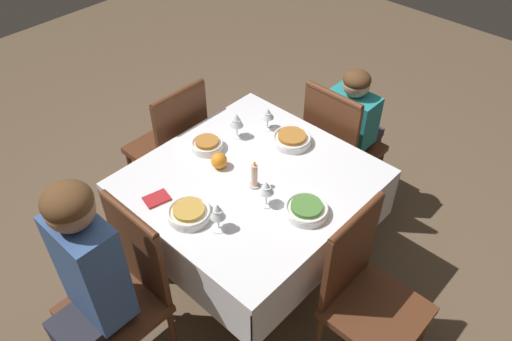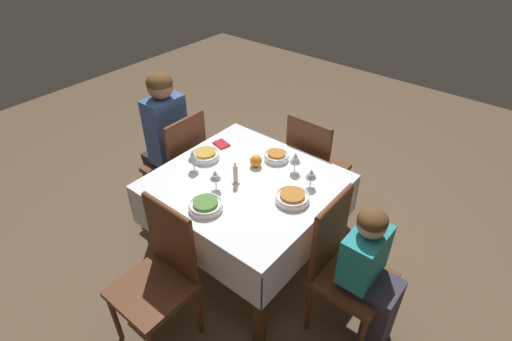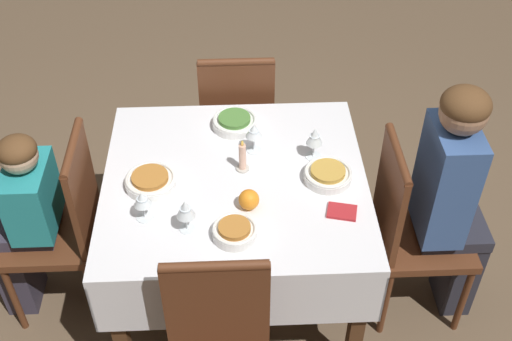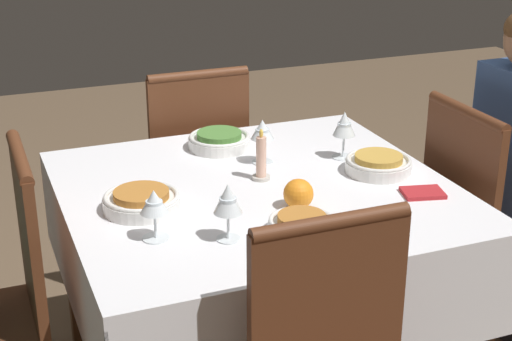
{
  "view_description": "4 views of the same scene",
  "coord_description": "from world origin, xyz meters",
  "views": [
    {
      "loc": [
        -1.34,
        -1.28,
        2.47
      ],
      "look_at": [
        -0.01,
        -0.04,
        0.85
      ],
      "focal_mm": 35.0,
      "sensor_mm": 36.0,
      "label": 1
    },
    {
      "loc": [
        1.36,
        -1.56,
        2.36
      ],
      "look_at": [
        0.02,
        0.08,
        0.81
      ],
      "focal_mm": 28.0,
      "sensor_mm": 36.0,
      "label": 2
    },
    {
      "loc": [
        -0.0,
        2.01,
        2.6
      ],
      "look_at": [
        -0.09,
        0.01,
        0.82
      ],
      "focal_mm": 45.0,
      "sensor_mm": 36.0,
      "label": 3
    },
    {
      "loc": [
        0.78,
        1.97,
        1.67
      ],
      "look_at": [
        0.0,
        0.0,
        0.82
      ],
      "focal_mm": 55.0,
      "sensor_mm": 36.0,
      "label": 4
    }
  ],
  "objects": [
    {
      "name": "bowl_north",
      "position": [
        0.01,
        0.33,
        0.79
      ],
      "size": [
        0.17,
        0.17,
        0.06
      ],
      "color": "white",
      "rests_on": "dining_table"
    },
    {
      "name": "chair_south",
      "position": [
        -0.02,
        -0.74,
        0.53
      ],
      "size": [
        0.41,
        0.41,
        0.97
      ],
      "color": "#562D19",
      "rests_on": "ground_plane"
    },
    {
      "name": "dining_table",
      "position": [
        0.0,
        0.0,
        0.66
      ],
      "size": [
        1.12,
        1.06,
        0.77
      ],
      "color": "silver",
      "rests_on": "ground_plane"
    },
    {
      "name": "chair_west",
      "position": [
        -0.77,
        0.08,
        0.53
      ],
      "size": [
        0.41,
        0.41,
        0.97
      ],
      "rotation": [
        0.0,
        0.0,
        -1.57
      ],
      "color": "#562D19",
      "rests_on": "ground_plane"
    },
    {
      "name": "wine_glass_west",
      "position": [
        -0.35,
        -0.13,
        0.88
      ],
      "size": [
        0.07,
        0.07,
        0.16
      ],
      "color": "white",
      "rests_on": "dining_table"
    },
    {
      "name": "ground_plane",
      "position": [
        0.0,
        0.0,
        0.0
      ],
      "size": [
        8.0,
        8.0,
        0.0
      ],
      "primitive_type": "plane",
      "color": "brown"
    },
    {
      "name": "bowl_east",
      "position": [
        0.35,
        0.03,
        0.79
      ],
      "size": [
        0.21,
        0.21,
        0.06
      ],
      "color": "white",
      "rests_on": "dining_table"
    },
    {
      "name": "chair_east",
      "position": [
        0.77,
        -0.01,
        0.53
      ],
      "size": [
        0.41,
        0.41,
        0.97
      ],
      "rotation": [
        0.0,
        0.0,
        1.57
      ],
      "color": "#562D19",
      "rests_on": "ground_plane"
    },
    {
      "name": "orange_fruit",
      "position": [
        -0.05,
        0.17,
        0.81
      ],
      "size": [
        0.08,
        0.08,
        0.08
      ],
      "primitive_type": "sphere",
      "color": "orange",
      "rests_on": "dining_table"
    },
    {
      "name": "wine_glass_north",
      "position": [
        0.19,
        0.29,
        0.88
      ],
      "size": [
        0.07,
        0.07,
        0.15
      ],
      "color": "white",
      "rests_on": "dining_table"
    },
    {
      "name": "bowl_west",
      "position": [
        -0.39,
        0.02,
        0.79
      ],
      "size": [
        0.2,
        0.2,
        0.06
      ],
      "color": "white",
      "rests_on": "dining_table"
    },
    {
      "name": "wine_glass_south",
      "position": [
        -0.09,
        -0.18,
        0.87
      ],
      "size": [
        0.07,
        0.07,
        0.14
      ],
      "color": "white",
      "rests_on": "dining_table"
    },
    {
      "name": "person_child_teal",
      "position": [
        0.94,
        -0.01,
        0.55
      ],
      "size": [
        0.33,
        0.3,
        1.0
      ],
      "rotation": [
        0.0,
        0.0,
        1.57
      ],
      "color": "#383342",
      "rests_on": "ground_plane"
    },
    {
      "name": "wine_glass_east",
      "position": [
        0.36,
        0.21,
        0.86
      ],
      "size": [
        0.07,
        0.07,
        0.13
      ],
      "color": "white",
      "rests_on": "dining_table"
    },
    {
      "name": "bowl_south",
      "position": [
        -0.01,
        -0.36,
        0.79
      ],
      "size": [
        0.21,
        0.21,
        0.06
      ],
      "color": "white",
      "rests_on": "dining_table"
    },
    {
      "name": "napkin_red_folded",
      "position": [
        -0.42,
        0.22,
        0.77
      ],
      "size": [
        0.13,
        0.11,
        0.01
      ],
      "rotation": [
        0.0,
        0.0,
        -0.24
      ],
      "color": "#AD2328",
      "rests_on": "dining_table"
    },
    {
      "name": "person_adult_denim",
      "position": [
        -0.92,
        0.08,
        0.71
      ],
      "size": [
        0.34,
        0.3,
        1.25
      ],
      "rotation": [
        0.0,
        0.0,
        -1.57
      ],
      "color": "#282833",
      "rests_on": "ground_plane"
    },
    {
      "name": "candle_centerpiece",
      "position": [
        -0.03,
        -0.06,
        0.83
      ],
      "size": [
        0.06,
        0.06,
        0.16
      ],
      "color": "beige",
      "rests_on": "dining_table"
    }
  ]
}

